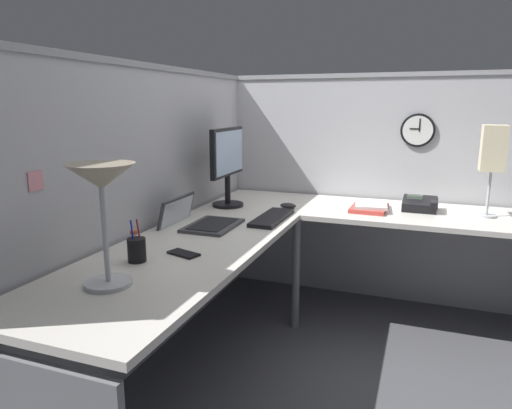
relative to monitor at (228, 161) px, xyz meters
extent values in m
plane|color=#47474C|center=(-0.23, -0.64, -1.02)|extent=(6.80, 6.80, 0.00)
cube|color=#B2B2B7|center=(-0.59, 0.23, -0.25)|extent=(2.57, 0.10, 1.55)
cube|color=#939399|center=(-0.59, 0.23, 0.54)|extent=(2.57, 0.12, 0.03)
cube|color=#B2B2B7|center=(0.64, -0.90, -0.25)|extent=(0.10, 2.37, 1.55)
cube|color=#939399|center=(0.64, -0.90, 0.54)|extent=(0.12, 2.37, 0.03)
cube|color=beige|center=(-0.60, -0.17, -0.31)|extent=(2.35, 0.66, 0.03)
cube|color=beige|center=(0.24, -1.24, -0.31)|extent=(0.66, 1.49, 0.03)
cylinder|color=slate|center=(-0.07, -0.48, -0.67)|extent=(0.05, 0.05, 0.70)
cylinder|color=black|center=(0.00, 0.00, -0.28)|extent=(0.20, 0.20, 0.02)
cylinder|color=black|center=(0.00, 0.00, -0.18)|extent=(0.04, 0.04, 0.20)
cube|color=black|center=(0.00, 0.00, 0.06)|extent=(0.46, 0.04, 0.30)
cube|color=#99B2D1|center=(0.00, -0.02, 0.06)|extent=(0.42, 0.01, 0.26)
cube|color=#38383D|center=(-0.50, -0.13, -0.29)|extent=(0.34, 0.24, 0.02)
cube|color=black|center=(-0.50, -0.13, -0.28)|extent=(0.29, 0.18, 0.00)
cube|color=#38383D|center=(-0.50, 0.10, -0.25)|extent=(0.34, 0.07, 0.22)
cube|color=silver|center=(-0.50, 0.09, -0.25)|extent=(0.31, 0.06, 0.18)
cube|color=black|center=(-0.24, -0.38, -0.28)|extent=(0.43, 0.14, 0.02)
ellipsoid|color=#232326|center=(0.08, -0.38, -0.28)|extent=(0.06, 0.10, 0.03)
cylinder|color=#B7BABF|center=(-1.37, -0.13, -0.29)|extent=(0.17, 0.17, 0.02)
cylinder|color=#B7BABF|center=(-1.37, -0.13, -0.09)|extent=(0.02, 0.02, 0.38)
cone|color=gray|center=(-1.37, -0.13, 0.11)|extent=(0.24, 0.24, 0.09)
cylinder|color=black|center=(-1.11, -0.07, -0.24)|extent=(0.08, 0.08, 0.10)
cylinder|color=#1E1EB2|center=(-1.12, -0.07, -0.18)|extent=(0.01, 0.02, 0.13)
cylinder|color=#B21E1E|center=(-1.10, -0.08, -0.18)|extent=(0.01, 0.02, 0.13)
cylinder|color=#D8591E|center=(-1.11, -0.06, -0.17)|extent=(0.03, 0.03, 0.01)
cube|color=black|center=(-0.97, -0.21, -0.29)|extent=(0.11, 0.16, 0.01)
cube|color=black|center=(0.29, -1.16, -0.26)|extent=(0.19, 0.20, 0.10)
cube|color=#8CA58C|center=(0.29, -1.13, -0.22)|extent=(0.02, 0.09, 0.04)
cube|color=black|center=(0.29, -1.25, -0.24)|extent=(0.19, 0.04, 0.04)
cube|color=#BF3F38|center=(0.20, -0.87, -0.28)|extent=(0.29, 0.22, 0.02)
cube|color=silver|center=(0.21, -0.88, -0.26)|extent=(0.28, 0.22, 0.02)
cylinder|color=#B7BABF|center=(0.27, -1.53, -0.29)|extent=(0.11, 0.11, 0.01)
cylinder|color=#B7BABF|center=(0.27, -1.53, -0.15)|extent=(0.02, 0.02, 0.27)
cube|color=beige|center=(0.27, -1.53, 0.11)|extent=(0.13, 0.13, 0.26)
cylinder|color=black|center=(0.59, -1.11, 0.18)|extent=(0.03, 0.22, 0.22)
cylinder|color=white|center=(0.58, -1.11, 0.18)|extent=(0.00, 0.19, 0.19)
cube|color=black|center=(0.57, -1.09, 0.19)|extent=(0.00, 0.06, 0.01)
cube|color=black|center=(0.57, -1.12, 0.22)|extent=(0.00, 0.01, 0.08)
cube|color=pink|center=(-1.36, 0.18, 0.07)|extent=(0.07, 0.00, 0.07)
camera|label=1|loc=(-2.64, -1.17, 0.35)|focal=32.11mm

